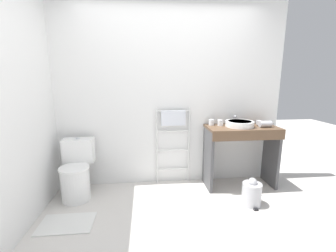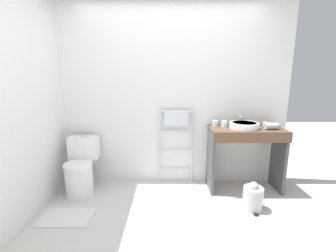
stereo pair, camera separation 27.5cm
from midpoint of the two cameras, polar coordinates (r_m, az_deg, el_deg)
ground_plane at (r=2.39m, az=4.84°, el=-27.78°), size 12.00×12.00×0.00m
wall_back at (r=3.23m, az=3.20°, el=8.56°), size 3.31×0.12×2.67m
wall_side at (r=2.87m, az=-29.79°, el=6.59°), size 0.12×1.98×2.67m
toilet at (r=3.23m, az=-19.06°, el=-10.42°), size 0.39×0.52×0.75m
towel_radiator at (r=3.20m, az=4.56°, el=-0.97°), size 0.49×0.06×1.12m
vanity_counter at (r=3.27m, az=21.45°, el=-5.41°), size 0.97×0.48×0.87m
sink_basin at (r=3.19m, az=21.14°, el=0.16°), size 0.38×0.38×0.08m
faucet at (r=3.36m, az=20.03°, el=1.57°), size 0.02×0.10×0.13m
cup_near_wall at (r=3.21m, az=14.31°, el=0.68°), size 0.07×0.07×0.08m
cup_near_edge at (r=3.20m, az=16.48°, el=0.51°), size 0.07×0.07×0.08m
hair_dryer at (r=3.28m, az=27.10°, el=0.01°), size 0.21×0.18×0.09m
trash_bin at (r=2.99m, az=23.34°, el=-16.43°), size 0.23×0.26×0.35m
bath_mat at (r=2.88m, az=-21.75°, el=-20.78°), size 0.56×0.36×0.01m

